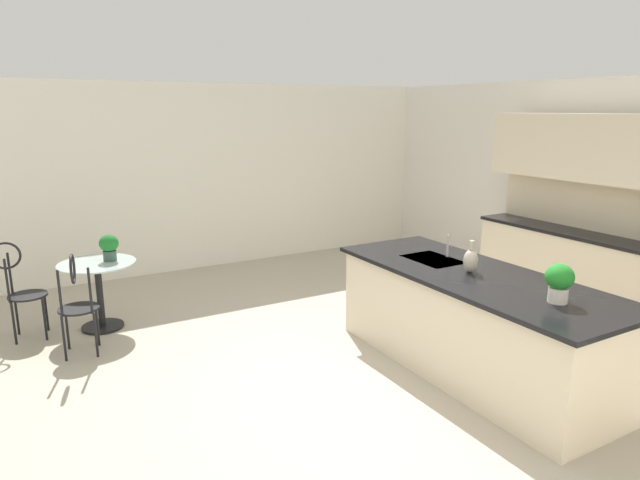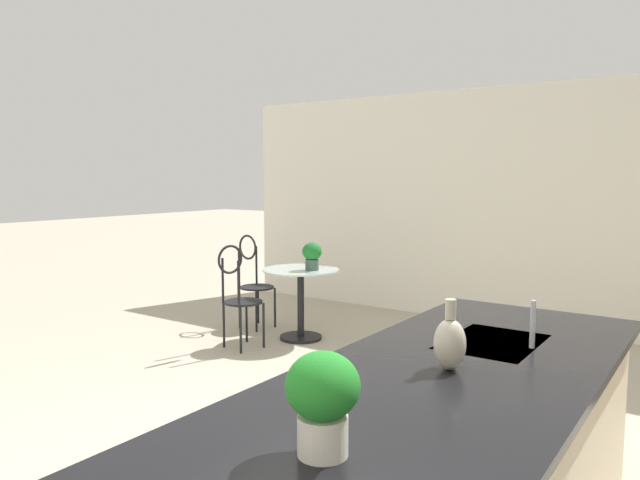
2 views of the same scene
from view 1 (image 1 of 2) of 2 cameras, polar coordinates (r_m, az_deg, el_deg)
The scene contains 13 objects.
ground_plane at distance 5.09m, azimuth 5.54°, elevation -13.95°, with size 40.00×40.00×0.00m, color #B2A893.
wall_back at distance 7.37m, azimuth 29.82°, elevation 3.94°, with size 9.00×0.12×2.70m, color silver.
wall_left_window at distance 8.42m, azimuth -11.29°, elevation 6.42°, with size 0.12×7.80×2.70m, color silver.
kitchen_island at distance 5.21m, azimuth 15.34°, elevation -8.16°, with size 2.80×1.06×0.92m.
back_counter_run at distance 7.37m, azimuth 24.59°, elevation -2.33°, with size 2.44×0.64×1.52m.
upper_cabinet_run at distance 7.12m, azimuth 25.56°, elevation 8.61°, with size 2.40×0.36×0.76m.
bistro_table at distance 6.42m, azimuth -21.80°, elevation -4.69°, with size 0.80×0.80×0.74m.
chair_near_window at distance 6.44m, azimuth -28.52°, elevation -4.17°, with size 0.42×0.50×1.04m.
chair_by_island at distance 5.75m, azimuth -23.76°, elevation -5.63°, with size 0.51×0.45×1.04m.
sink_faucet at distance 5.53m, azimuth 13.03°, elevation -0.59°, with size 0.02×0.02×0.22m, color #B2B5BA.
potted_plant_on_table at distance 6.33m, azimuth -20.92°, elevation -0.58°, with size 0.20×0.20×0.28m.
potted_plant_counter_far at distance 4.48m, azimuth 23.45°, elevation -3.87°, with size 0.21×0.21×0.30m.
vase_on_counter at distance 5.06m, azimuth 15.28°, elevation -2.03°, with size 0.13×0.13×0.29m.
Camera 1 is at (3.67, -2.65, 2.33)m, focal length 31.04 mm.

